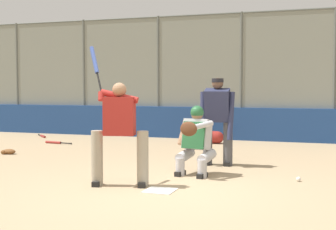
% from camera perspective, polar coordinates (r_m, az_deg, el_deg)
% --- Properties ---
extents(ground_plane, '(160.00, 160.00, 0.00)m').
position_cam_1_polar(ground_plane, '(6.91, -0.99, -9.23)').
color(ground_plane, tan).
extents(home_plate_marker, '(0.43, 0.43, 0.01)m').
position_cam_1_polar(home_plate_marker, '(6.91, -0.99, -9.18)').
color(home_plate_marker, white).
rests_on(home_plate_marker, ground_plane).
extents(backstop_fence, '(20.25, 0.08, 3.66)m').
position_cam_1_polar(backstop_fence, '(13.58, 8.91, 5.06)').
color(backstop_fence, '#515651').
rests_on(backstop_fence, ground_plane).
extents(padding_wall, '(19.77, 0.18, 0.93)m').
position_cam_1_polar(padding_wall, '(13.52, 8.79, -1.08)').
color(padding_wall, navy).
rests_on(padding_wall, ground_plane).
extents(bleachers_beyond, '(14.12, 3.05, 1.80)m').
position_cam_1_polar(bleachers_beyond, '(16.46, 9.81, 0.13)').
color(bleachers_beyond, slate).
rests_on(bleachers_beyond, ground_plane).
extents(batter_at_plate, '(1.10, 0.57, 2.17)m').
position_cam_1_polar(batter_at_plate, '(7.15, -5.99, -1.82)').
color(batter_at_plate, gray).
rests_on(batter_at_plate, ground_plane).
extents(catcher_behind_plate, '(0.66, 0.80, 1.20)m').
position_cam_1_polar(catcher_behind_plate, '(8.03, 3.34, -2.97)').
color(catcher_behind_plate, '#B7B7BC').
rests_on(catcher_behind_plate, ground_plane).
extents(umpire_home, '(0.69, 0.43, 1.69)m').
position_cam_1_polar(umpire_home, '(9.03, 6.05, -0.45)').
color(umpire_home, '#4C4C51').
rests_on(umpire_home, ground_plane).
extents(spare_bat_near_backstop, '(0.62, 0.59, 0.07)m').
position_cam_1_polar(spare_bat_near_backstop, '(14.68, -15.05, -2.50)').
color(spare_bat_near_backstop, black).
rests_on(spare_bat_near_backstop, ground_plane).
extents(spare_bat_by_padding, '(0.86, 0.17, 0.07)m').
position_cam_1_polar(spare_bat_by_padding, '(12.91, -13.58, -3.27)').
color(spare_bat_by_padding, black).
rests_on(spare_bat_by_padding, ground_plane).
extents(fielding_glove_on_dirt, '(0.32, 0.24, 0.11)m').
position_cam_1_polar(fielding_glove_on_dirt, '(11.21, -18.88, -4.24)').
color(fielding_glove_on_dirt, brown).
rests_on(fielding_glove_on_dirt, ground_plane).
extents(baseball_loose, '(0.07, 0.07, 0.07)m').
position_cam_1_polar(baseball_loose, '(7.86, 15.62, -7.53)').
color(baseball_loose, white).
rests_on(baseball_loose, ground_plane).
extents(equipment_bag_dugout_side, '(1.18, 0.33, 0.33)m').
position_cam_1_polar(equipment_bag_dugout_side, '(12.73, 4.18, -2.67)').
color(equipment_bag_dugout_side, maroon).
rests_on(equipment_bag_dugout_side, ground_plane).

